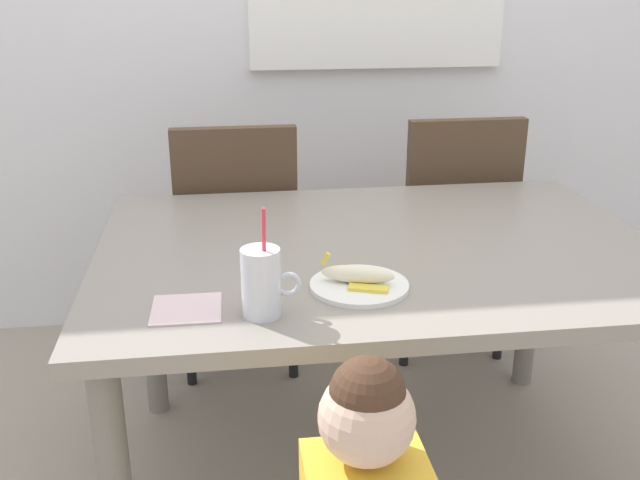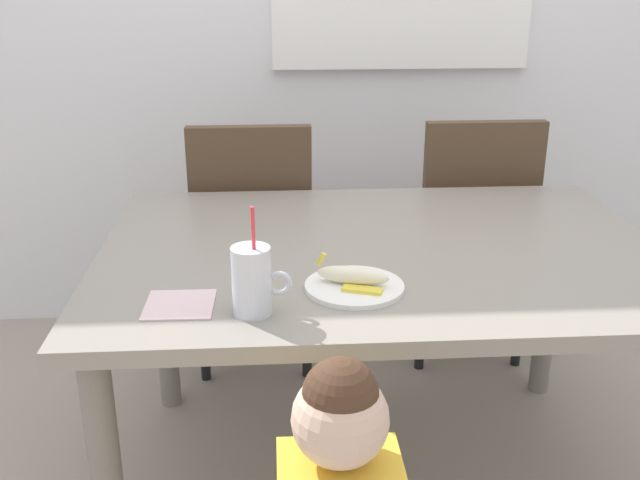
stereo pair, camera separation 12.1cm
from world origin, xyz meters
TOP-DOWN VIEW (x-y plane):
  - ground_plane at (0.00, 0.00)m, footprint 24.00×24.00m
  - dining_table at (0.00, 0.00)m, footprint 1.49×1.07m
  - dining_chair_left at (-0.37, 0.71)m, footprint 0.44×0.44m
  - dining_chair_right at (0.45, 0.74)m, footprint 0.44×0.44m
  - milk_cup at (-0.34, -0.38)m, footprint 0.13×0.08m
  - snack_plate at (-0.11, -0.28)m, footprint 0.23×0.23m
  - peeled_banana at (-0.11, -0.27)m, footprint 0.18×0.13m
  - paper_napkin at (-0.50, -0.34)m, footprint 0.15×0.15m

SIDE VIEW (x-z plane):
  - ground_plane at x=0.00m, z-range 0.00..0.00m
  - dining_chair_left at x=-0.37m, z-range 0.06..1.02m
  - dining_chair_right at x=0.45m, z-range 0.06..1.02m
  - dining_table at x=0.00m, z-range 0.29..1.04m
  - paper_napkin at x=-0.50m, z-range 0.75..0.76m
  - snack_plate at x=-0.11m, z-range 0.75..0.77m
  - peeled_banana at x=-0.11m, z-range 0.75..0.82m
  - milk_cup at x=-0.34m, z-range 0.70..0.95m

